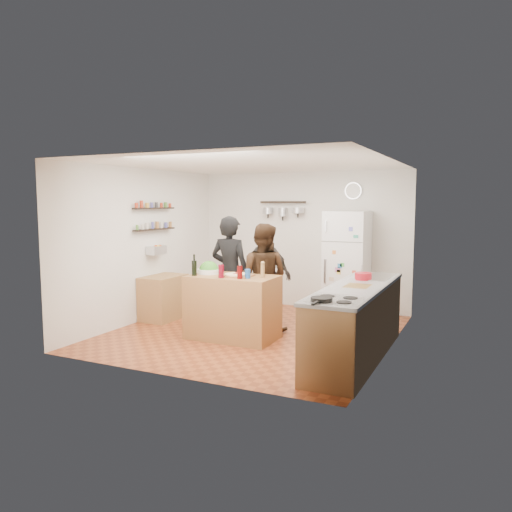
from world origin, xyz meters
The scene contains 26 objects.
room_shell centered at (0.00, 0.39, 1.25)m, with size 4.20×4.20×4.20m.
prep_island centered at (-0.13, -0.41, 0.46)m, with size 1.25×0.72×0.91m, color #905A35.
pizza_board centered at (-0.05, -0.43, 0.92)m, with size 0.42×0.34×0.02m, color brown.
pizza centered at (-0.05, -0.43, 0.94)m, with size 0.34×0.34×0.02m, color beige.
salad_bowl centered at (-0.55, -0.36, 0.94)m, with size 0.34×0.34×0.07m, color silver.
wine_bottle centered at (-0.63, -0.63, 1.02)m, with size 0.07×0.07×0.22m, color black.
wine_glass_near centered at (-0.18, -0.65, 1.00)m, with size 0.08×0.08×0.19m, color #5F0815.
wine_glass_far centered at (0.09, -0.61, 1.00)m, with size 0.07×0.07×0.18m, color #520707.
pepper_mill centered at (0.32, -0.36, 1.00)m, with size 0.06×0.06×0.18m, color olive.
salt_canister centered at (0.17, -0.53, 0.97)m, with size 0.08×0.08×0.13m, color #1A4A90.
person_left centered at (-0.43, 0.07, 0.87)m, with size 0.64×0.42×1.75m, color black.
person_center centered at (0.08, 0.16, 0.82)m, with size 0.80×0.62×1.64m, color black.
person_back centered at (-0.06, 0.64, 0.79)m, with size 0.92×0.38×1.57m, color #2D2A28.
counter_run centered at (1.70, -0.55, 0.45)m, with size 0.63×2.63×0.90m, color #9E7042.
stove_top centered at (1.70, -1.50, 0.91)m, with size 0.60×0.62×0.02m, color white.
skillet centered at (1.60, -1.67, 0.94)m, with size 0.23×0.23×0.04m, color black.
sink centered at (1.70, 0.30, 0.92)m, with size 0.50×0.80×0.03m, color silver.
cutting_board centered at (1.70, -0.54, 0.91)m, with size 0.30×0.40×0.02m, color olive.
red_bowl centered at (1.65, -0.03, 0.97)m, with size 0.22×0.22×0.09m, color #A8131F.
fridge centered at (0.95, 1.75, 0.90)m, with size 0.70×0.68×1.80m, color white.
wall_clock centered at (0.95, 2.08, 2.15)m, with size 0.30×0.30×0.03m, color silver.
spice_shelf_lower centered at (-1.93, 0.20, 1.50)m, with size 0.12×1.00×0.03m, color black.
spice_shelf_upper centered at (-1.93, 0.20, 1.85)m, with size 0.12×1.00×0.03m, color black.
produce_basket centered at (-1.90, 0.20, 1.15)m, with size 0.18×0.35×0.14m, color silver.
side_table centered at (-1.74, 0.15, 0.36)m, with size 0.50×0.80×0.73m, color #A87346.
pot_rack centered at (-0.35, 2.00, 1.95)m, with size 0.90×0.04×0.04m, color black.
Camera 1 is at (3.18, -6.61, 1.96)m, focal length 35.00 mm.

